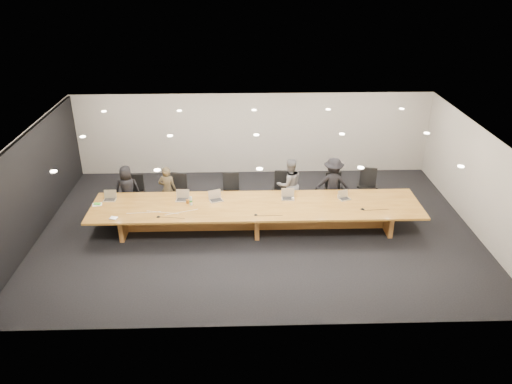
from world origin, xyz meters
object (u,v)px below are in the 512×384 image
person_a (127,189)px  person_c (289,184)px  amber_mug (188,201)px  laptop_a (109,196)px  chair_right (334,192)px  mic_right (363,209)px  water_bottle (191,201)px  chair_far_right (367,188)px  laptop_c (216,196)px  paper_cup_near (293,199)px  person_b (168,190)px  mic_left (158,217)px  av_box (114,218)px  chair_mid_left (231,192)px  paper_cup_far (339,196)px  mic_center (256,215)px  laptop_d (288,194)px  person_d (333,183)px  chair_mid_right (282,191)px  chair_left (177,193)px  laptop_e (345,195)px  chair_far_left (136,193)px  conference_table (256,212)px

person_a → person_c: bearing=172.1°
amber_mug → laptop_a: bearing=173.4°
chair_right → mic_right: chair_right is taller
person_a → water_bottle: size_ratio=6.00×
chair_far_right → mic_right: (-0.53, -1.66, 0.18)m
laptop_c → paper_cup_near: laptop_c is taller
person_b → mic_left: bearing=96.1°
person_c → av_box: (-4.74, -1.84, -0.04)m
chair_far_right → laptop_c: size_ratio=3.24×
mic_left → chair_mid_left: bearing=44.1°
paper_cup_far → mic_center: paper_cup_far is taller
chair_far_right → paper_cup_far: chair_far_right is taller
chair_right → mic_right: bearing=-78.0°
chair_mid_left → water_bottle: size_ratio=4.63×
amber_mug → mic_center: amber_mug is taller
laptop_d → av_box: (-4.62, -0.99, -0.13)m
mic_right → person_d: bearing=109.1°
laptop_a → paper_cup_near: 5.10m
chair_mid_right → amber_mug: chair_mid_right is taller
laptop_c → paper_cup_near: 2.14m
chair_left → chair_right: 4.64m
chair_left → chair_mid_right: bearing=11.7°
laptop_e → paper_cup_far: (-0.15, 0.09, -0.07)m
laptop_c → paper_cup_far: laptop_c is taller
paper_cup_far → laptop_e: bearing=-30.4°
chair_mid_left → person_a: size_ratio=0.77×
chair_mid_left → mic_right: bearing=-23.1°
laptop_d → mic_center: laptop_d is taller
laptop_a → laptop_d: bearing=-1.0°
chair_far_left → paper_cup_far: 5.95m
conference_table → mic_right: mic_right is taller
laptop_e → mic_right: size_ratio=2.57×
person_c → laptop_e: (1.46, -0.91, 0.07)m
chair_mid_left → laptop_d: (1.61, -0.87, 0.33)m
person_b → laptop_d: size_ratio=3.99×
person_a → laptop_a: person_a is taller
mic_right → amber_mug: bearing=174.0°
chair_left → amber_mug: chair_left is taller
person_b → mic_right: person_b is taller
mic_center → paper_cup_near: bearing=37.9°
amber_mug → mic_right: 4.76m
chair_mid_right → laptop_c: bearing=-146.8°
person_a → laptop_d: (4.63, -0.80, 0.16)m
chair_left → mic_left: chair_left is taller
chair_mid_left → person_d: size_ratio=0.71×
chair_right → laptop_d: (-1.46, -0.81, 0.33)m
chair_left → laptop_a: (-1.78, -0.75, 0.31)m
person_a → av_box: 1.79m
mic_center → mic_right: mic_right is taller
chair_far_right → amber_mug: bearing=-153.1°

